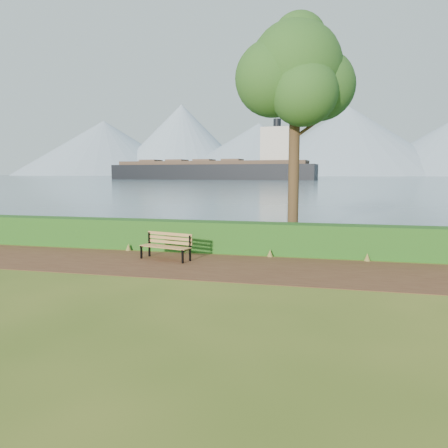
# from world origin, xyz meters

# --- Properties ---
(ground) EXTENTS (140.00, 140.00, 0.00)m
(ground) POSITION_xyz_m (0.00, 0.00, 0.00)
(ground) COLOR #46611B
(ground) RESTS_ON ground
(path) EXTENTS (40.00, 3.40, 0.01)m
(path) POSITION_xyz_m (0.00, 0.30, 0.01)
(path) COLOR #512B1C
(path) RESTS_ON ground
(hedge) EXTENTS (32.00, 0.85, 1.00)m
(hedge) POSITION_xyz_m (0.00, 2.60, 0.50)
(hedge) COLOR #1D4B15
(hedge) RESTS_ON ground
(water) EXTENTS (700.00, 510.00, 0.00)m
(water) POSITION_xyz_m (0.00, 260.00, 0.01)
(water) COLOR #42576A
(water) RESTS_ON ground
(mountains) EXTENTS (585.00, 190.00, 70.00)m
(mountains) POSITION_xyz_m (-9.17, 406.05, 27.70)
(mountains) COLOR #859CB2
(mountains) RESTS_ON ground
(bench) EXTENTS (1.68, 0.87, 0.81)m
(bench) POSITION_xyz_m (-1.39, 0.92, 0.47)
(bench) COLOR black
(bench) RESTS_ON ground
(tree) EXTENTS (4.09, 3.36, 8.08)m
(tree) POSITION_xyz_m (2.11, 4.28, 6.00)
(tree) COLOR #392517
(tree) RESTS_ON ground
(cargo_ship) EXTENTS (79.41, 18.87, 23.88)m
(cargo_ship) POSITION_xyz_m (-37.09, 148.92, 3.56)
(cargo_ship) COLOR black
(cargo_ship) RESTS_ON ground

